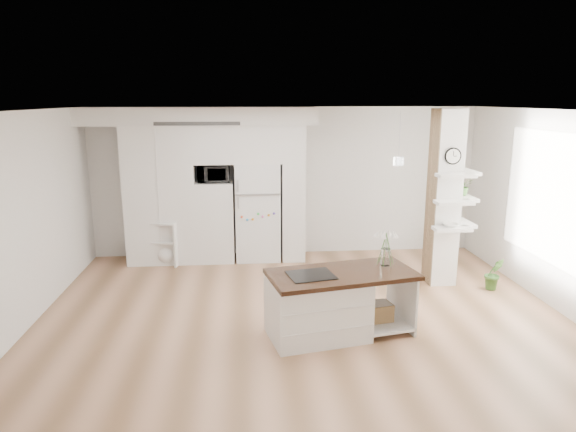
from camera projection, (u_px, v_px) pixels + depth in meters
name	position (u px, v px, depth m)	size (l,w,h in m)	color
floor	(303.00, 318.00, 6.79)	(7.00, 6.00, 0.01)	tan
room	(304.00, 180.00, 6.38)	(7.04, 6.04, 2.72)	white
cabinet_wall	(204.00, 177.00, 8.93)	(4.00, 0.71, 2.70)	white
refrigerator	(258.00, 211.00, 9.16)	(0.78, 0.69, 1.75)	white
column	(451.00, 199.00, 7.78)	(0.69, 0.90, 2.70)	silver
window	(553.00, 199.00, 7.03)	(2.40, 2.40, 0.00)	white
pendant_light	(434.00, 156.00, 6.60)	(0.12, 0.12, 0.10)	white
kitchen_island	(327.00, 303.00, 6.22)	(1.90, 1.19, 1.36)	white
bookshelf	(163.00, 245.00, 8.96)	(0.72, 0.53, 0.77)	white
floor_plant_a	(494.00, 274.00, 7.77)	(0.28, 0.22, 0.50)	#3C702C
floor_plant_b	(445.00, 243.00, 9.40)	(0.29, 0.29, 0.52)	#3C702C
microwave	(214.00, 174.00, 8.89)	(0.54, 0.37, 0.30)	#2D2D2D
shelf_plant	(463.00, 186.00, 7.93)	(0.27, 0.23, 0.30)	#3C702C
decor_bowl	(450.00, 225.00, 7.63)	(0.22, 0.22, 0.05)	white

